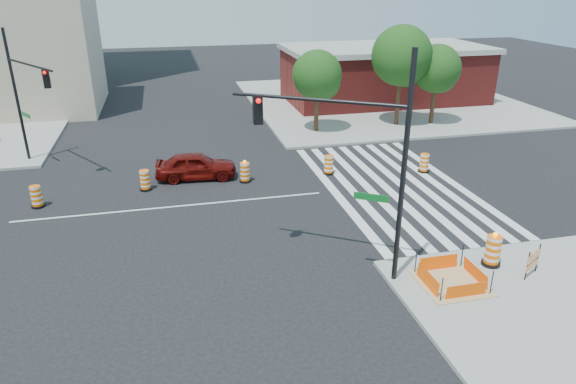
# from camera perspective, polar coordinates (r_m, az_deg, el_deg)

# --- Properties ---
(ground) EXTENTS (120.00, 120.00, 0.00)m
(ground) POSITION_cam_1_polar(r_m,az_deg,el_deg) (24.29, -12.57, -1.60)
(ground) COLOR black
(ground) RESTS_ON ground
(sidewalk_ne) EXTENTS (22.00, 22.00, 0.15)m
(sidewalk_ne) POSITION_cam_1_polar(r_m,az_deg,el_deg) (45.08, 10.43, 9.96)
(sidewalk_ne) COLOR gray
(sidewalk_ne) RESTS_ON ground
(crosswalk_east) EXTENTS (6.75, 13.50, 0.01)m
(crosswalk_east) POSITION_cam_1_polar(r_m,az_deg,el_deg) (26.59, 11.64, 0.67)
(crosswalk_east) COLOR silver
(crosswalk_east) RESTS_ON ground
(lane_centerline) EXTENTS (14.00, 0.12, 0.01)m
(lane_centerline) POSITION_cam_1_polar(r_m,az_deg,el_deg) (24.29, -12.57, -1.59)
(lane_centerline) COLOR silver
(lane_centerline) RESTS_ON ground
(excavation_pit) EXTENTS (2.20, 2.20, 0.90)m
(excavation_pit) POSITION_cam_1_polar(r_m,az_deg,el_deg) (18.59, 17.66, -9.46)
(excavation_pit) COLOR tan
(excavation_pit) RESTS_ON ground
(brick_storefront) EXTENTS (16.50, 8.50, 4.60)m
(brick_storefront) POSITION_cam_1_polar(r_m,az_deg,el_deg) (44.65, 10.64, 12.76)
(brick_storefront) COLOR maroon
(brick_storefront) RESTS_ON ground
(red_coupe) EXTENTS (4.28, 2.04, 1.41)m
(red_coupe) POSITION_cam_1_polar(r_m,az_deg,el_deg) (27.23, -10.19, 2.90)
(red_coupe) COLOR #590B07
(red_coupe) RESTS_ON ground
(signal_pole_se) EXTENTS (5.04, 3.28, 7.79)m
(signal_pole_se) POSITION_cam_1_polar(r_m,az_deg,el_deg) (16.71, 7.38, 5.09)
(signal_pole_se) COLOR black
(signal_pole_se) RESTS_ON ground
(signal_pole_nw) EXTENTS (3.05, 4.68, 7.23)m
(signal_pole_nw) POSITION_cam_1_polar(r_m,az_deg,el_deg) (30.73, -27.21, 10.28)
(signal_pole_nw) COLOR black
(signal_pole_nw) RESTS_ON ground
(pit_drum) EXTENTS (0.67, 0.67, 1.32)m
(pit_drum) POSITION_cam_1_polar(r_m,az_deg,el_deg) (19.96, 21.78, -6.15)
(pit_drum) COLOR black
(pit_drum) RESTS_ON ground
(barricade) EXTENTS (0.83, 0.49, 1.09)m
(barricade) POSITION_cam_1_polar(r_m,az_deg,el_deg) (19.79, 25.56, -6.89)
(barricade) COLOR #FE6605
(barricade) RESTS_ON ground
(tree_north_c) EXTENTS (3.30, 3.25, 5.52)m
(tree_north_c) POSITION_cam_1_polar(r_m,az_deg,el_deg) (34.44, 3.30, 12.55)
(tree_north_c) COLOR #382314
(tree_north_c) RESTS_ON ground
(tree_north_d) EXTENTS (4.08, 4.08, 6.94)m
(tree_north_d) POSITION_cam_1_polar(r_m,az_deg,el_deg) (36.70, 12.52, 14.22)
(tree_north_d) COLOR #382314
(tree_north_d) RESTS_ON ground
(tree_north_e) EXTENTS (3.34, 3.32, 5.64)m
(tree_north_e) POSITION_cam_1_polar(r_m,az_deg,el_deg) (37.77, 16.19, 12.76)
(tree_north_e) COLOR #382314
(tree_north_e) RESTS_ON ground
(median_drum_1) EXTENTS (0.60, 0.60, 1.02)m
(median_drum_1) POSITION_cam_1_polar(r_m,az_deg,el_deg) (26.18, -26.15, -0.53)
(median_drum_1) COLOR black
(median_drum_1) RESTS_ON ground
(median_drum_2) EXTENTS (0.60, 0.60, 1.02)m
(median_drum_2) POSITION_cam_1_polar(r_m,az_deg,el_deg) (26.36, -15.60, 1.20)
(median_drum_2) COLOR black
(median_drum_2) RESTS_ON ground
(median_drum_3) EXTENTS (0.60, 0.60, 1.18)m
(median_drum_3) POSITION_cam_1_polar(r_m,az_deg,el_deg) (26.52, -4.80, 2.14)
(median_drum_3) COLOR black
(median_drum_3) RESTS_ON ground
(median_drum_4) EXTENTS (0.60, 0.60, 1.02)m
(median_drum_4) POSITION_cam_1_polar(r_m,az_deg,el_deg) (27.61, 4.54, 2.97)
(median_drum_4) COLOR black
(median_drum_4) RESTS_ON ground
(median_drum_5) EXTENTS (0.60, 0.60, 1.02)m
(median_drum_5) POSITION_cam_1_polar(r_m,az_deg,el_deg) (28.74, 14.89, 3.07)
(median_drum_5) COLOR black
(median_drum_5) RESTS_ON ground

